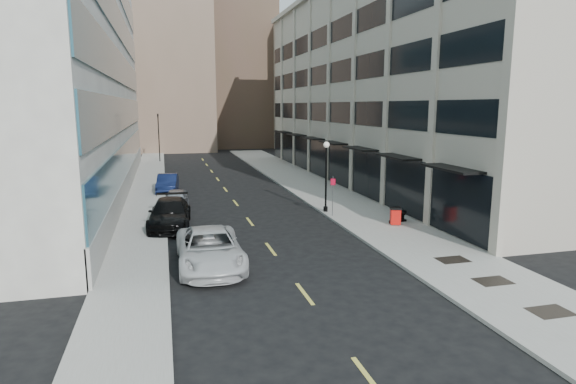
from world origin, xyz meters
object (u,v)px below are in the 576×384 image
sign_post (333,190)px  trash_bin (395,215)px  traffic_signal (158,117)px  car_blue_sedan (168,183)px  car_black_pickup (170,214)px  car_white_van (210,249)px  car_silver_sedan (176,199)px  urn_planter (402,214)px  lamppost (326,170)px

sign_post → trash_bin: bearing=-28.5°
traffic_signal → car_blue_sedan: 22.64m
trash_bin → car_black_pickup: bearing=-176.4°
car_white_van → car_silver_sedan: size_ratio=1.52×
car_black_pickup → car_silver_sedan: bearing=89.1°
traffic_signal → car_black_pickup: (0.70, -34.24, -4.89)m
traffic_signal → sign_post: traffic_signal is taller
car_silver_sedan → car_blue_sedan: 6.98m
car_black_pickup → trash_bin: size_ratio=5.47×
urn_planter → trash_bin: bearing=-139.8°
traffic_signal → urn_planter: bearing=-68.5°
car_white_van → car_black_pickup: (-1.60, 7.76, -0.01)m
traffic_signal → trash_bin: size_ratio=6.66×
lamppost → car_black_pickup: bearing=-173.1°
traffic_signal → car_blue_sedan: bearing=-88.2°
car_white_van → lamppost: (8.50, 8.99, 2.10)m
car_silver_sedan → car_blue_sedan: size_ratio=0.88×
traffic_signal → car_black_pickup: traffic_signal is taller
car_black_pickup → sign_post: (10.10, -0.13, 0.96)m
trash_bin → lamppost: 5.73m
traffic_signal → car_silver_sedan: size_ratio=1.75×
urn_planter → lamppost: bearing=134.1°
lamppost → car_white_van: bearing=-133.4°
trash_bin → traffic_signal: bearing=127.7°
traffic_signal → trash_bin: bearing=-70.0°
traffic_signal → urn_planter: size_ratio=9.76×
car_black_pickup → lamppost: lamppost is taller
car_blue_sedan → lamppost: (10.10, -10.94, 2.19)m
car_white_van → trash_bin: bearing=22.1°
car_white_van → sign_post: bearing=42.3°
car_black_pickup → trash_bin: car_black_pickup is taller
car_blue_sedan → car_black_pickup: bearing=-84.9°
car_white_van → sign_post: size_ratio=2.35×
car_silver_sedan → sign_post: (9.61, -5.33, 1.11)m
car_black_pickup → lamppost: bearing=11.5°
trash_bin → car_silver_sedan: bearing=163.5°
trash_bin → lamppost: lamppost is taller
car_silver_sedan → urn_planter: (13.26, -7.74, -0.09)m
car_black_pickup → car_blue_sedan: car_black_pickup is taller
car_white_van → car_silver_sedan: bearing=95.3°
lamppost → car_silver_sedan: bearing=157.5°
car_white_van → sign_post: (8.50, 7.63, 0.95)m
car_white_van → car_black_pickup: bearing=102.0°
traffic_signal → car_black_pickup: size_ratio=1.22×
traffic_signal → car_white_van: (2.30, -42.00, -4.88)m
car_blue_sedan → lamppost: size_ratio=0.95×
lamppost → sign_post: (-0.00, -1.35, -1.14)m
car_black_pickup → trash_bin: bearing=-9.6°
car_white_van → car_black_pickup: 7.92m
traffic_signal → car_blue_sedan: size_ratio=1.55×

